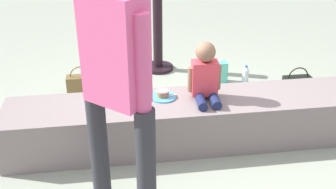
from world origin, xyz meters
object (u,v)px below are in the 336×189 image
Objects in this scene: child_seated at (205,75)px; cake_plate at (163,95)px; cake_box_white at (119,83)px; handbag_black_leather at (297,86)px; adult_standing at (116,68)px; party_cup_red at (124,99)px; water_bottle_near_gift at (246,75)px; gift_bag at (218,72)px; handbag_brown_canvas at (82,85)px.

child_seated is 2.16× the size of cake_plate.
handbag_black_leather is at bearing -13.70° from cake_box_white.
adult_standing reaches higher than cake_box_white.
child_seated is at bearing -12.05° from cake_plate.
party_cup_red is at bearing 114.53° from cake_plate.
child_seated is 1.13m from party_cup_red.
adult_standing is 8.01× the size of water_bottle_near_gift.
gift_bag is at bearing 0.77° from cake_box_white.
cake_plate is 1.48m from water_bottle_near_gift.
handbag_black_leather is (1.48, 0.60, -0.30)m from cake_plate.
water_bottle_near_gift is 1.78m from handbag_brown_canvas.
handbag_black_leather reaches higher than party_cup_red.
child_seated is 2.25× the size of water_bottle_near_gift.
party_cup_red is at bearing -85.51° from cake_box_white.
handbag_black_leather reaches higher than handbag_brown_canvas.
water_bottle_near_gift is 1.84× the size of party_cup_red.
cake_plate is (0.38, 0.84, -0.62)m from adult_standing.
gift_bag is 0.85m from handbag_black_leather.
party_cup_red is at bearing -167.30° from water_bottle_near_gift.
cake_plate is 1.34m from gift_bag.
handbag_brown_canvas is (-1.49, -0.10, -0.01)m from gift_bag.
water_bottle_near_gift is at bearing 12.70° from party_cup_red.
cake_box_white reaches higher than party_cup_red.
handbag_brown_canvas is at bearing 170.73° from handbag_black_leather.
party_cup_red is (-0.31, 0.67, -0.36)m from cake_plate.
handbag_brown_canvas is (-0.73, 0.96, -0.31)m from cake_plate.
child_seated is at bearing -44.07° from handbag_brown_canvas.
cake_plate reaches higher than handbag_black_leather.
handbag_brown_canvas is (-1.78, -0.02, 0.01)m from water_bottle_near_gift.
adult_standing is at bearing -128.19° from water_bottle_near_gift.
cake_box_white is (-1.10, -0.01, -0.05)m from gift_bag.
adult_standing is 5.26× the size of handbag_black_leather.
handbag_brown_canvas is at bearing 127.26° from cake_plate.
child_seated is at bearing 47.10° from adult_standing.
water_bottle_near_gift is (0.29, -0.07, -0.02)m from gift_bag.
gift_bag is 2.39× the size of party_cup_red.
water_bottle_near_gift is 0.65× the size of cake_box_white.
child_seated is 1.46× the size of cake_box_white.
adult_standing is at bearing -132.90° from child_seated.
gift_bag is (0.76, 1.06, -0.30)m from cake_plate.
gift_bag is 1.29× the size of water_bottle_near_gift.
cake_box_white is 1.02× the size of handbag_brown_canvas.
handbag_brown_canvas reaches higher than gift_bag.
handbag_brown_canvas is (-0.39, -0.08, 0.04)m from cake_box_white.
handbag_black_leather is (1.14, 0.67, -0.49)m from child_seated.
party_cup_red is at bearing 177.57° from handbag_black_leather.
cake_box_white is at bearing 11.82° from handbag_brown_canvas.
cake_plate reaches higher than handbag_brown_canvas.
child_seated reaches higher than cake_box_white.
child_seated reaches higher than gift_bag.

